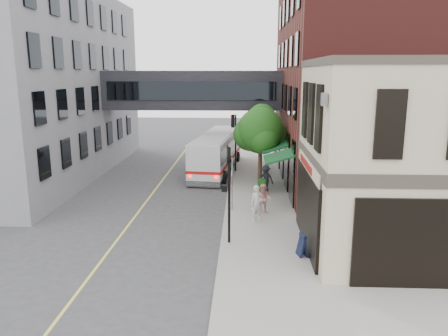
# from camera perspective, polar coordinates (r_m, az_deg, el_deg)

# --- Properties ---
(ground) EXTENTS (120.00, 120.00, 0.00)m
(ground) POSITION_cam_1_polar(r_m,az_deg,el_deg) (18.85, -0.79, -12.35)
(ground) COLOR #38383A
(ground) RESTS_ON ground
(sidewalk_main) EXTENTS (4.00, 60.00, 0.15)m
(sidewalk_main) POSITION_cam_1_polar(r_m,az_deg,el_deg) (32.07, 4.25, -1.73)
(sidewalk_main) COLOR gray
(sidewalk_main) RESTS_ON ground
(corner_building) EXTENTS (10.19, 8.12, 8.45)m
(corner_building) POSITION_cam_1_polar(r_m,az_deg,el_deg) (21.00, 24.79, 1.16)
(corner_building) COLOR #BCB18F
(corner_building) RESTS_ON ground
(brick_building) EXTENTS (13.76, 18.00, 14.00)m
(brick_building) POSITION_cam_1_polar(r_m,az_deg,el_deg) (33.32, 18.48, 10.23)
(brick_building) COLOR #561E1B
(brick_building) RESTS_ON ground
(opposite_building) EXTENTS (14.00, 24.00, 14.00)m
(opposite_building) POSITION_cam_1_polar(r_m,az_deg,el_deg) (37.69, -26.40, 9.79)
(opposite_building) COLOR slate
(opposite_building) RESTS_ON ground
(skyway_bridge) EXTENTS (14.00, 3.18, 3.00)m
(skyway_bridge) POSITION_cam_1_polar(r_m,az_deg,el_deg) (35.34, -4.02, 10.12)
(skyway_bridge) COLOR black
(skyway_bridge) RESTS_ON ground
(traffic_signal_near) EXTENTS (0.44, 0.22, 4.60)m
(traffic_signal_near) POSITION_cam_1_polar(r_m,az_deg,el_deg) (19.72, 0.60, -2.02)
(traffic_signal_near) COLOR black
(traffic_signal_near) RESTS_ON sidewalk_main
(traffic_signal_far) EXTENTS (0.53, 0.28, 4.50)m
(traffic_signal_far) POSITION_cam_1_polar(r_m,az_deg,el_deg) (34.40, 1.30, 4.80)
(traffic_signal_far) COLOR black
(traffic_signal_far) RESTS_ON sidewalk_main
(street_sign_pole) EXTENTS (0.08, 0.75, 3.00)m
(street_sign_pole) POSITION_cam_1_polar(r_m,az_deg,el_deg) (24.82, 1.05, -1.49)
(street_sign_pole) COLOR gray
(street_sign_pole) RESTS_ON sidewalk_main
(street_tree) EXTENTS (3.80, 3.20, 5.60)m
(street_tree) POSITION_cam_1_polar(r_m,az_deg,el_deg) (30.58, 4.77, 4.89)
(street_tree) COLOR #382619
(street_tree) RESTS_ON sidewalk_main
(lane_marking) EXTENTS (0.12, 40.00, 0.01)m
(lane_marking) POSITION_cam_1_polar(r_m,az_deg,el_deg) (28.85, -9.59, -3.64)
(lane_marking) COLOR #D8CC4C
(lane_marking) RESTS_ON ground
(bus) EXTENTS (3.72, 11.35, 3.00)m
(bus) POSITION_cam_1_polar(r_m,az_deg,el_deg) (35.20, -0.93, 2.24)
(bus) COLOR silver
(bus) RESTS_ON ground
(pedestrian_a) EXTENTS (0.82, 0.69, 1.93)m
(pedestrian_a) POSITION_cam_1_polar(r_m,az_deg,el_deg) (23.21, 4.32, -4.61)
(pedestrian_a) COLOR beige
(pedestrian_a) RESTS_ON sidewalk_main
(pedestrian_b) EXTENTS (0.88, 0.71, 1.70)m
(pedestrian_b) POSITION_cam_1_polar(r_m,az_deg,el_deg) (24.43, 5.22, -4.03)
(pedestrian_b) COLOR #D88E8B
(pedestrian_b) RESTS_ON sidewalk_main
(pedestrian_c) EXTENTS (1.33, 1.14, 1.78)m
(pedestrian_c) POSITION_cam_1_polar(r_m,az_deg,el_deg) (28.88, 5.46, -1.37)
(pedestrian_c) COLOR black
(pedestrian_c) RESTS_ON sidewalk_main
(newspaper_box) EXTENTS (0.56, 0.52, 1.00)m
(newspaper_box) POSITION_cam_1_polar(r_m,az_deg,el_deg) (28.28, 5.00, -2.48)
(newspaper_box) COLOR #154F12
(newspaper_box) RESTS_ON sidewalk_main
(sandwich_board) EXTENTS (0.48, 0.62, 0.98)m
(sandwich_board) POSITION_cam_1_polar(r_m,az_deg,el_deg) (19.30, 10.21, -9.87)
(sandwich_board) COLOR black
(sandwich_board) RESTS_ON sidewalk_main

